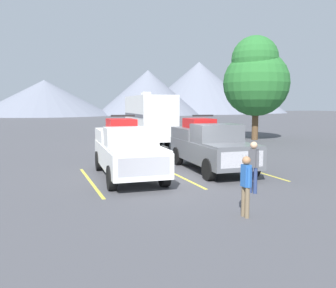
{
  "coord_description": "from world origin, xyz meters",
  "views": [
    {
      "loc": [
        -5.55,
        -12.68,
        2.94
      ],
      "look_at": [
        0.0,
        1.79,
        1.2
      ],
      "focal_mm": 37.74,
      "sensor_mm": 36.0,
      "label": 1
    }
  ],
  "objects_px": {
    "camper_trailer_a": "(149,117)",
    "person_a": "(246,182)",
    "pickup_truck_b": "(210,145)",
    "pickup_truck_a": "(127,149)",
    "person_b": "(253,164)"
  },
  "relations": [
    {
      "from": "camper_trailer_a",
      "to": "person_a",
      "type": "bearing_deg",
      "value": -99.37
    },
    {
      "from": "pickup_truck_b",
      "to": "person_a",
      "type": "relative_size",
      "value": 3.5
    },
    {
      "from": "pickup_truck_a",
      "to": "person_a",
      "type": "height_order",
      "value": "pickup_truck_a"
    },
    {
      "from": "camper_trailer_a",
      "to": "person_b",
      "type": "relative_size",
      "value": 4.55
    },
    {
      "from": "pickup_truck_b",
      "to": "camper_trailer_a",
      "type": "distance_m",
      "value": 10.17
    },
    {
      "from": "pickup_truck_a",
      "to": "person_b",
      "type": "xyz_separation_m",
      "value": [
        3.24,
        -4.14,
        -0.16
      ]
    },
    {
      "from": "pickup_truck_a",
      "to": "pickup_truck_b",
      "type": "distance_m",
      "value": 3.86
    },
    {
      "from": "pickup_truck_a",
      "to": "camper_trailer_a",
      "type": "height_order",
      "value": "camper_trailer_a"
    },
    {
      "from": "pickup_truck_a",
      "to": "camper_trailer_a",
      "type": "relative_size",
      "value": 0.74
    },
    {
      "from": "person_b",
      "to": "pickup_truck_a",
      "type": "bearing_deg",
      "value": 128.0
    },
    {
      "from": "pickup_truck_b",
      "to": "person_a",
      "type": "bearing_deg",
      "value": -109.73
    },
    {
      "from": "person_a",
      "to": "pickup_truck_a",
      "type": "bearing_deg",
      "value": 104.24
    },
    {
      "from": "pickup_truck_a",
      "to": "person_b",
      "type": "bearing_deg",
      "value": -52.0
    },
    {
      "from": "camper_trailer_a",
      "to": "pickup_truck_a",
      "type": "bearing_deg",
      "value": -112.73
    },
    {
      "from": "pickup_truck_a",
      "to": "person_a",
      "type": "bearing_deg",
      "value": -75.76
    }
  ]
}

